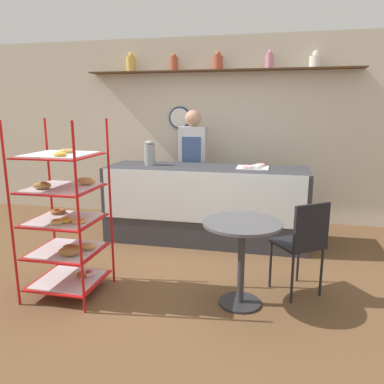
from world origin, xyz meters
TOP-DOWN VIEW (x-y plane):
  - ground_plane at (0.00, 0.00)m, footprint 14.00×14.00m
  - back_wall at (-0.00, 2.34)m, footprint 10.00×0.30m
  - display_counter at (0.00, 1.24)m, footprint 2.52×0.77m
  - pastry_rack at (-0.95, -0.45)m, footprint 0.64×0.61m
  - person_worker at (-0.29, 1.81)m, footprint 0.38×0.23m
  - cafe_table at (0.60, -0.31)m, footprint 0.67×0.67m
  - cafe_chair at (1.12, -0.04)m, footprint 0.53×0.53m
  - coffee_carafe at (-0.75, 1.27)m, footprint 0.14×0.14m
  - donut_tray_counter at (0.58, 1.28)m, footprint 0.39×0.33m

SIDE VIEW (x-z plane):
  - ground_plane at x=0.00m, z-range 0.00..0.00m
  - display_counter at x=0.00m, z-range 0.00..0.96m
  - cafe_chair at x=1.12m, z-range 0.10..0.99m
  - cafe_table at x=0.60m, z-range 0.19..0.93m
  - pastry_rack at x=-0.95m, z-range -0.09..1.50m
  - person_worker at x=-0.29m, z-range 0.09..1.75m
  - donut_tray_counter at x=0.58m, z-range 0.95..1.00m
  - coffee_carafe at x=-0.75m, z-range 0.95..1.27m
  - back_wall at x=0.00m, z-range 0.02..2.72m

